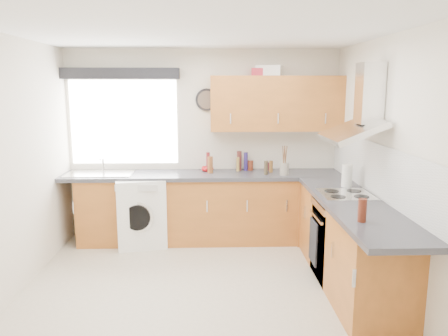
{
  "coord_description": "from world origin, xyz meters",
  "views": [
    {
      "loc": [
        0.1,
        -4.04,
        2.02
      ],
      "look_at": [
        0.25,
        0.85,
        1.1
      ],
      "focal_mm": 35.0,
      "sensor_mm": 36.0,
      "label": 1
    }
  ],
  "objects_px": {
    "upper_cabinets": "(276,103)",
    "extractor_hood": "(361,112)",
    "oven": "(344,240)",
    "washing_machine": "(141,211)"
  },
  "relations": [
    {
      "from": "upper_cabinets",
      "to": "extractor_hood",
      "type": "bearing_deg",
      "value": -63.87
    },
    {
      "from": "oven",
      "to": "washing_machine",
      "type": "height_order",
      "value": "washing_machine"
    },
    {
      "from": "oven",
      "to": "extractor_hood",
      "type": "height_order",
      "value": "extractor_hood"
    },
    {
      "from": "extractor_hood",
      "to": "washing_machine",
      "type": "height_order",
      "value": "extractor_hood"
    },
    {
      "from": "oven",
      "to": "washing_machine",
      "type": "bearing_deg",
      "value": 154.46
    },
    {
      "from": "oven",
      "to": "washing_machine",
      "type": "xyz_separation_m",
      "value": [
        -2.3,
        1.1,
        0.02
      ]
    },
    {
      "from": "upper_cabinets",
      "to": "oven",
      "type": "bearing_deg",
      "value": -67.46
    },
    {
      "from": "oven",
      "to": "washing_machine",
      "type": "relative_size",
      "value": 0.96
    },
    {
      "from": "extractor_hood",
      "to": "upper_cabinets",
      "type": "relative_size",
      "value": 0.46
    },
    {
      "from": "extractor_hood",
      "to": "washing_machine",
      "type": "relative_size",
      "value": 0.89
    }
  ]
}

